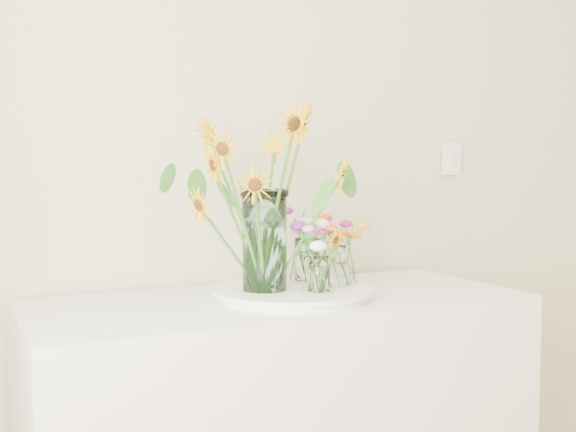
# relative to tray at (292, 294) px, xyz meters

# --- Properties ---
(tray) EXTENTS (0.43, 0.43, 0.02)m
(tray) POSITION_rel_tray_xyz_m (0.00, 0.00, 0.00)
(tray) COLOR white
(tray) RESTS_ON counter
(mason_jar) EXTENTS (0.12, 0.12, 0.29)m
(mason_jar) POSITION_rel_tray_xyz_m (-0.08, 0.01, 0.16)
(mason_jar) COLOR silver
(mason_jar) RESTS_ON tray
(sunflower_bouquet) EXTENTS (0.79, 0.79, 0.53)m
(sunflower_bouquet) POSITION_rel_tray_xyz_m (-0.08, 0.01, 0.28)
(sunflower_bouquet) COLOR #F6B305
(sunflower_bouquet) RESTS_ON tray
(small_vase_a) EXTENTS (0.06, 0.06, 0.10)m
(small_vase_a) POSITION_rel_tray_xyz_m (0.04, -0.08, 0.06)
(small_vase_a) COLOR white
(small_vase_a) RESTS_ON tray
(wildflower_posy_a) EXTENTS (0.21, 0.21, 0.19)m
(wildflower_posy_a) POSITION_rel_tray_xyz_m (0.04, -0.08, 0.11)
(wildflower_posy_a) COLOR orange
(wildflower_posy_a) RESTS_ON tray
(small_vase_b) EXTENTS (0.09, 0.09, 0.12)m
(small_vase_b) POSITION_rel_tray_xyz_m (0.15, -0.01, 0.07)
(small_vase_b) COLOR white
(small_vase_b) RESTS_ON tray
(wildflower_posy_b) EXTENTS (0.21, 0.21, 0.21)m
(wildflower_posy_b) POSITION_rel_tray_xyz_m (0.15, -0.01, 0.12)
(wildflower_posy_b) COLOR orange
(wildflower_posy_b) RESTS_ON tray
(small_vase_c) EXTENTS (0.08, 0.08, 0.13)m
(small_vase_c) POSITION_rel_tray_xyz_m (0.10, 0.11, 0.08)
(small_vase_c) COLOR white
(small_vase_c) RESTS_ON tray
(wildflower_posy_c) EXTENTS (0.20, 0.20, 0.22)m
(wildflower_posy_c) POSITION_rel_tray_xyz_m (0.10, 0.11, 0.12)
(wildflower_posy_c) COLOR orange
(wildflower_posy_c) RESTS_ON tray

